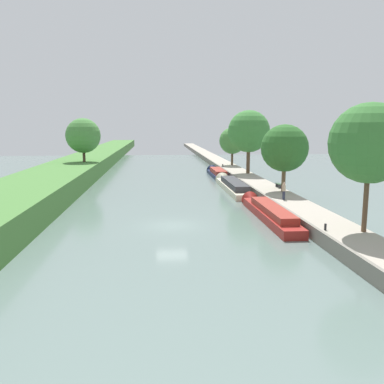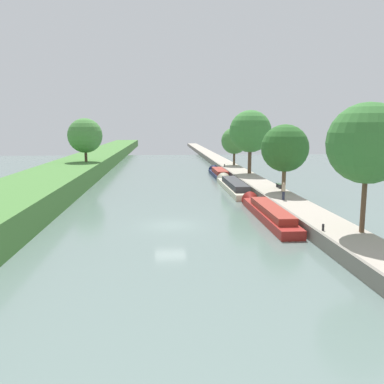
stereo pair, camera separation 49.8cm
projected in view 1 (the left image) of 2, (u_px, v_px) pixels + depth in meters
ground_plane at (172, 225)px, 32.82m from camera, size 160.00×160.00×0.00m
right_towpath at (310, 217)px, 33.72m from camera, size 3.28×260.00×0.97m
stone_quay at (290, 217)px, 33.56m from camera, size 0.25×260.00×1.02m
narrowboat_red at (268, 212)px, 35.38m from camera, size 1.80×14.36×1.80m
narrowboat_cream at (232, 185)px, 51.00m from camera, size 2.06×15.67×2.00m
narrowboat_navy at (217, 173)px, 64.87m from camera, size 2.01×11.89×1.93m
tree_rightbank_near at (370, 143)px, 26.18m from camera, size 5.24×5.24×8.51m
tree_rightbank_midnear at (285, 148)px, 42.97m from camera, size 5.01×5.01×7.16m
tree_rightbank_midfar at (249, 131)px, 59.35m from camera, size 6.13×6.13×9.25m
tree_rightbank_far at (232, 141)px, 72.12m from camera, size 4.68×4.68×6.68m
tree_leftbank_downstream at (83, 136)px, 62.56m from camera, size 5.33×5.33×6.72m
person_walking at (284, 191)px, 38.75m from camera, size 0.34×0.34×1.66m
mooring_bollard_near at (325, 227)px, 27.48m from camera, size 0.16×0.16×0.45m
mooring_bollard_far at (223, 165)px, 70.02m from camera, size 0.16×0.16×0.45m
park_bench at (279, 185)px, 46.37m from camera, size 0.44×1.50×0.47m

